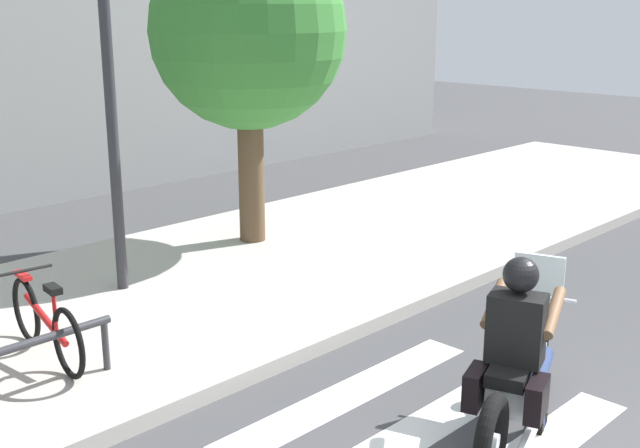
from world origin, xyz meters
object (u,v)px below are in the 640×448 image
(rider, at_px, (518,335))
(street_lamp, at_px, (108,64))
(tree_near_rack, at_px, (248,33))
(bicycle_3, at_px, (46,323))
(motorcycle, at_px, (517,377))

(rider, relative_size, street_lamp, 0.34)
(tree_near_rack, bearing_deg, street_lamp, -169.95)
(bicycle_3, bearing_deg, street_lamp, 37.59)
(motorcycle, height_order, street_lamp, street_lamp)
(rider, bearing_deg, motorcycle, 16.33)
(motorcycle, relative_size, bicycle_3, 1.33)
(motorcycle, relative_size, street_lamp, 0.50)
(street_lamp, bearing_deg, motorcycle, -83.60)
(motorcycle, xyz_separation_m, rider, (-0.07, -0.02, 0.37))
(bicycle_3, xyz_separation_m, tree_near_rack, (3.74, 1.54, 2.35))
(rider, xyz_separation_m, tree_near_rack, (1.81, 5.07, 2.01))
(rider, bearing_deg, bicycle_3, 118.73)
(rider, relative_size, tree_near_rack, 0.35)
(rider, bearing_deg, street_lamp, 95.48)
(motorcycle, relative_size, tree_near_rack, 0.52)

